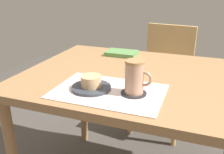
{
  "coord_description": "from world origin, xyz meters",
  "views": [
    {
      "loc": [
        0.26,
        -1.1,
        1.15
      ],
      "look_at": [
        -0.07,
        -0.19,
        0.78
      ],
      "focal_mm": 40.0,
      "sensor_mm": 36.0,
      "label": 1
    }
  ],
  "objects_px": {
    "wooden_chair": "(164,73)",
    "dining_table": "(139,90)",
    "small_book": "(122,53)",
    "pastry": "(91,81)",
    "coffee_mug": "(135,77)",
    "pastry_plate": "(91,88)"
  },
  "relations": [
    {
      "from": "wooden_chair",
      "to": "pastry_plate",
      "type": "height_order",
      "value": "wooden_chair"
    },
    {
      "from": "wooden_chair",
      "to": "pastry_plate",
      "type": "distance_m",
      "value": 1.08
    },
    {
      "from": "wooden_chair",
      "to": "pastry",
      "type": "bearing_deg",
      "value": 88.89
    },
    {
      "from": "dining_table",
      "to": "wooden_chair",
      "type": "distance_m",
      "value": 0.82
    },
    {
      "from": "wooden_chair",
      "to": "coffee_mug",
      "type": "xyz_separation_m",
      "value": [
        0.03,
        -1.02,
        0.34
      ]
    },
    {
      "from": "small_book",
      "to": "dining_table",
      "type": "bearing_deg",
      "value": -57.49
    },
    {
      "from": "dining_table",
      "to": "small_book",
      "type": "relative_size",
      "value": 6.19
    },
    {
      "from": "wooden_chair",
      "to": "small_book",
      "type": "xyz_separation_m",
      "value": [
        -0.19,
        -0.51,
        0.28
      ]
    },
    {
      "from": "dining_table",
      "to": "wooden_chair",
      "type": "relative_size",
      "value": 1.35
    },
    {
      "from": "dining_table",
      "to": "coffee_mug",
      "type": "bearing_deg",
      "value": -80.99
    },
    {
      "from": "pastry_plate",
      "to": "pastry",
      "type": "height_order",
      "value": "pastry"
    },
    {
      "from": "wooden_chair",
      "to": "pastry_plate",
      "type": "xyz_separation_m",
      "value": [
        -0.15,
        -1.04,
        0.28
      ]
    },
    {
      "from": "coffee_mug",
      "to": "small_book",
      "type": "xyz_separation_m",
      "value": [
        -0.22,
        0.51,
        -0.06
      ]
    },
    {
      "from": "wooden_chair",
      "to": "dining_table",
      "type": "bearing_deg",
      "value": 96.63
    },
    {
      "from": "wooden_chair",
      "to": "small_book",
      "type": "height_order",
      "value": "wooden_chair"
    },
    {
      "from": "dining_table",
      "to": "pastry",
      "type": "height_order",
      "value": "pastry"
    },
    {
      "from": "dining_table",
      "to": "wooden_chair",
      "type": "xyz_separation_m",
      "value": [
        0.01,
        0.8,
        -0.19
      ]
    },
    {
      "from": "pastry",
      "to": "coffee_mug",
      "type": "relative_size",
      "value": 0.64
    },
    {
      "from": "wooden_chair",
      "to": "small_book",
      "type": "relative_size",
      "value": 4.6
    },
    {
      "from": "wooden_chair",
      "to": "small_book",
      "type": "bearing_deg",
      "value": 76.24
    },
    {
      "from": "pastry",
      "to": "coffee_mug",
      "type": "xyz_separation_m",
      "value": [
        0.18,
        0.02,
        0.04
      ]
    },
    {
      "from": "wooden_chair",
      "to": "small_book",
      "type": "distance_m",
      "value": 0.61
    }
  ]
}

